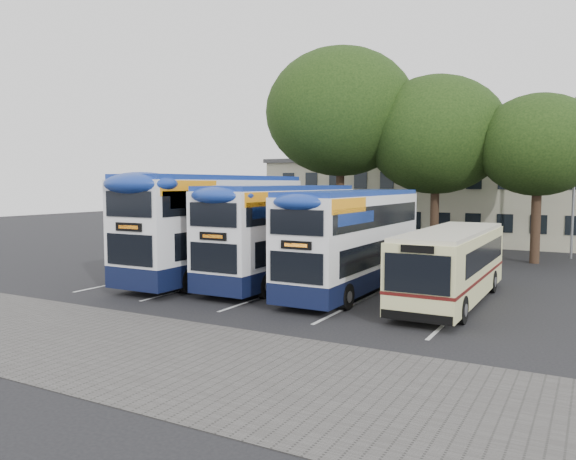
% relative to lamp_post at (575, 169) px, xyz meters
% --- Properties ---
extents(ground, '(120.00, 120.00, 0.00)m').
position_rel_lamp_post_xyz_m(ground, '(-6.00, -19.97, -5.08)').
color(ground, black).
rests_on(ground, ground).
extents(paving_strip, '(40.00, 6.00, 0.01)m').
position_rel_lamp_post_xyz_m(paving_strip, '(-8.00, -24.97, -5.08)').
color(paving_strip, '#595654').
rests_on(paving_strip, ground).
extents(bay_lines, '(14.12, 11.00, 0.01)m').
position_rel_lamp_post_xyz_m(bay_lines, '(-9.75, -14.97, -5.08)').
color(bay_lines, silver).
rests_on(bay_lines, ground).
extents(depot_building, '(32.40, 8.40, 6.20)m').
position_rel_lamp_post_xyz_m(depot_building, '(-6.00, 7.02, -1.93)').
color(depot_building, '#A9A288').
rests_on(depot_building, ground).
extents(lamp_post, '(0.25, 1.05, 9.06)m').
position_rel_lamp_post_xyz_m(lamp_post, '(0.00, 0.00, 0.00)').
color(lamp_post, gray).
rests_on(lamp_post, ground).
extents(tree_left, '(9.13, 9.13, 12.48)m').
position_rel_lamp_post_xyz_m(tree_left, '(-12.70, -3.66, 3.50)').
color(tree_left, black).
rests_on(tree_left, ground).
extents(tree_mid, '(8.05, 8.05, 10.50)m').
position_rel_lamp_post_xyz_m(tree_mid, '(-7.15, -2.56, 1.98)').
color(tree_mid, black).
rests_on(tree_mid, ground).
extents(tree_right, '(6.35, 6.35, 9.01)m').
position_rel_lamp_post_xyz_m(tree_right, '(-1.66, -2.89, 1.20)').
color(tree_right, black).
rests_on(tree_right, ground).
extents(bus_dd_left, '(2.70, 11.12, 4.64)m').
position_rel_lamp_post_xyz_m(bus_dd_left, '(-13.84, -14.74, -2.53)').
color(bus_dd_left, '#0E1534').
rests_on(bus_dd_left, ground).
extents(bus_dd_mid, '(2.44, 10.04, 4.18)m').
position_rel_lamp_post_xyz_m(bus_dd_mid, '(-10.63, -14.47, -2.78)').
color(bus_dd_mid, '#0E1534').
rests_on(bus_dd_mid, ground).
extents(bus_dd_right, '(2.33, 9.60, 4.00)m').
position_rel_lamp_post_xyz_m(bus_dd_right, '(-7.19, -14.91, -2.88)').
color(bus_dd_right, '#0E1534').
rests_on(bus_dd_right, ground).
extents(bus_single, '(2.25, 8.86, 2.64)m').
position_rel_lamp_post_xyz_m(bus_single, '(-3.31, -15.11, -3.59)').
color(bus_single, beige).
rests_on(bus_single, ground).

